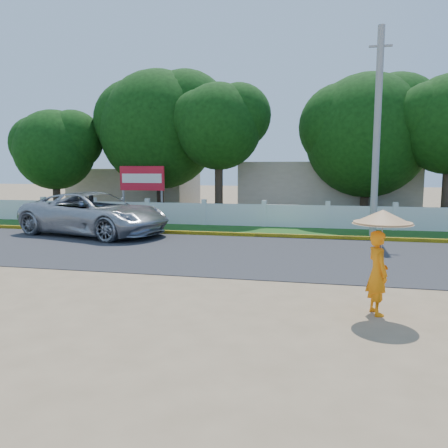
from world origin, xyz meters
name	(u,v)px	position (x,y,z in m)	size (l,w,h in m)	color
ground	(206,289)	(0.00, 0.00, 0.00)	(120.00, 120.00, 0.00)	#9E8460
road	(240,253)	(0.00, 4.50, 0.01)	(60.00, 7.00, 0.02)	#38383A
grass_verge	(260,231)	(0.00, 9.75, 0.01)	(60.00, 3.50, 0.03)	#2D601E
curb	(255,235)	(0.00, 8.05, 0.08)	(40.00, 0.18, 0.16)	yellow
fence	(264,216)	(0.00, 11.20, 0.55)	(40.00, 0.10, 1.10)	silver
building_near	(326,188)	(3.00, 18.00, 1.60)	(10.00, 6.00, 3.20)	#B7AD99
building_far	(136,189)	(-10.00, 19.00, 1.40)	(8.00, 5.00, 2.80)	#B7AD99
utility_pole	(377,134)	(4.82, 9.24, 4.23)	(0.28, 0.28, 8.47)	gray
vehicle	(95,214)	(-6.76, 7.16, 0.92)	(3.04, 6.59, 1.83)	#A6A9AE
monk_with_parasol	(380,247)	(3.73, -1.04, 1.34)	(1.13, 1.13, 2.06)	orange
billboard	(142,181)	(-6.72, 12.30, 2.14)	(2.50, 0.13, 2.95)	gray
tree_row	(325,129)	(2.79, 14.53, 4.92)	(33.32, 7.88, 8.88)	#473828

